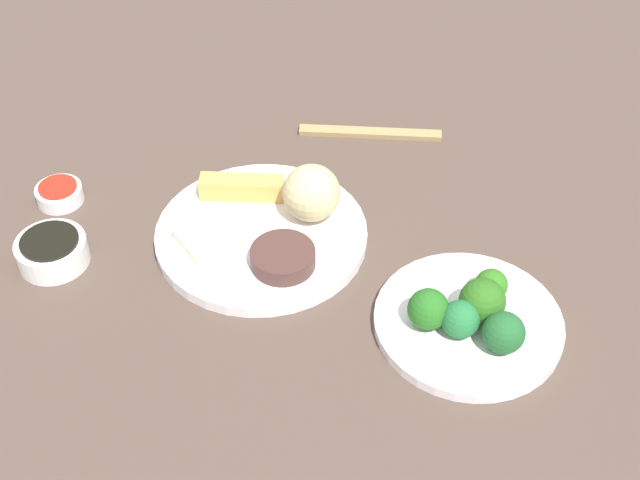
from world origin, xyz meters
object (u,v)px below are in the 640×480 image
main_plate (261,233)px  sauce_ramekin_sweet_and_sour (60,194)px  broccoli_plate (468,323)px  chopsticks_pair (370,133)px  soy_sauce_bowl (52,252)px

main_plate → sauce_ramekin_sweet_and_sour: bearing=146.2°
broccoli_plate → chopsticks_pair: (0.03, 0.40, -0.00)m
main_plate → sauce_ramekin_sweet_and_sour: (-0.25, 0.16, 0.00)m
broccoli_plate → soy_sauce_bowl: bearing=149.1°
broccoli_plate → sauce_ramekin_sweet_and_sour: (-0.44, 0.40, 0.00)m
broccoli_plate → soy_sauce_bowl: size_ratio=2.49×
main_plate → broccoli_plate: size_ratio=1.24×
broccoli_plate → sauce_ramekin_sweet_and_sour: sauce_ramekin_sweet_and_sour is taller
sauce_ramekin_sweet_and_sour → chopsticks_pair: size_ratio=0.30×
sauce_ramekin_sweet_and_sour → chopsticks_pair: 0.47m
soy_sauce_bowl → sauce_ramekin_sweet_and_sour: (0.02, 0.12, -0.01)m
main_plate → soy_sauce_bowl: 0.27m
main_plate → chopsticks_pair: main_plate is taller
sauce_ramekin_sweet_and_sour → broccoli_plate: bearing=-42.1°
soy_sauce_bowl → main_plate: bearing=-9.3°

